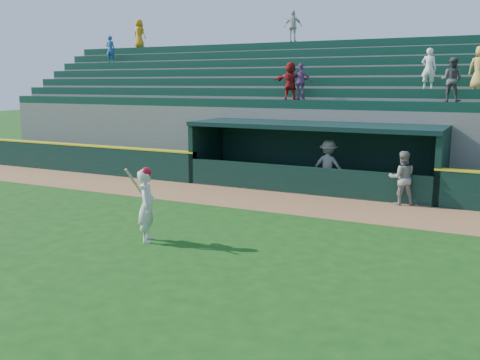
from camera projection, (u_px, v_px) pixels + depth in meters
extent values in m
plane|color=#154310|center=(212.00, 240.00, 13.56)|extent=(120.00, 120.00, 0.00)
cube|color=olive|center=(284.00, 202.00, 17.87)|extent=(40.00, 3.00, 0.01)
cube|color=black|center=(51.00, 157.00, 24.63)|extent=(15.50, 0.30, 1.20)
cube|color=yellow|center=(50.00, 143.00, 24.52)|extent=(15.50, 0.32, 0.06)
imported|color=gray|center=(402.00, 178.00, 17.42)|extent=(1.04, 0.92, 1.78)
imported|color=#9C9C97|center=(328.00, 166.00, 19.59)|extent=(1.24, 0.73, 1.89)
cube|color=slate|center=(312.00, 188.00, 20.33)|extent=(9.00, 2.60, 0.04)
cube|color=black|center=(207.00, 151.00, 22.16)|extent=(0.20, 2.60, 2.30)
cube|color=black|center=(442.00, 167.00, 18.09)|extent=(0.20, 2.60, 2.30)
cube|color=black|center=(323.00, 154.00, 21.27)|extent=(9.40, 0.20, 2.30)
cube|color=black|center=(313.00, 126.00, 19.90)|extent=(9.40, 2.80, 0.16)
cube|color=black|center=(301.00, 180.00, 19.17)|extent=(9.00, 0.16, 1.00)
cube|color=brown|center=(319.00, 178.00, 20.99)|extent=(8.40, 0.45, 0.10)
cube|color=slate|center=(328.00, 145.00, 21.67)|extent=(34.00, 0.85, 2.91)
cube|color=#0F3828|center=(328.00, 105.00, 21.28)|extent=(34.00, 0.60, 0.36)
cube|color=slate|center=(334.00, 138.00, 22.38)|extent=(34.00, 0.85, 3.36)
cube|color=#0F3828|center=(335.00, 93.00, 21.94)|extent=(34.00, 0.60, 0.36)
cube|color=slate|center=(340.00, 131.00, 23.09)|extent=(34.00, 0.85, 3.81)
cube|color=#0F3828|center=(341.00, 82.00, 22.61)|extent=(34.00, 0.60, 0.36)
cube|color=slate|center=(346.00, 124.00, 23.79)|extent=(34.00, 0.85, 4.26)
cube|color=#0F3828|center=(347.00, 71.00, 23.28)|extent=(34.00, 0.60, 0.36)
cube|color=slate|center=(351.00, 118.00, 24.50)|extent=(34.00, 0.85, 4.71)
cube|color=#0F3828|center=(352.00, 62.00, 23.94)|extent=(34.00, 0.60, 0.36)
cube|color=slate|center=(356.00, 112.00, 25.21)|extent=(34.00, 0.85, 5.16)
cube|color=#0F3828|center=(357.00, 52.00, 24.61)|extent=(34.00, 0.60, 0.36)
cube|color=slate|center=(361.00, 107.00, 25.92)|extent=(34.00, 0.85, 5.61)
cube|color=#0F3828|center=(362.00, 43.00, 25.28)|extent=(34.00, 0.60, 0.36)
cube|color=slate|center=(363.00, 106.00, 26.42)|extent=(34.50, 0.30, 5.61)
imported|color=orange|center=(139.00, 34.00, 30.89)|extent=(0.83, 0.58, 1.60)
imported|color=silver|center=(293.00, 26.00, 26.69)|extent=(0.94, 0.48, 1.54)
imported|color=maroon|center=(290.00, 81.00, 21.85)|extent=(1.46, 0.65, 1.52)
imported|color=#2A599B|center=(111.00, 49.00, 29.90)|extent=(0.60, 0.45, 1.47)
imported|color=#464646|center=(452.00, 80.00, 19.11)|extent=(0.86, 0.73, 1.57)
imported|color=gold|center=(480.00, 67.00, 19.40)|extent=(0.77, 0.51, 1.56)
imported|color=#855089|center=(301.00, 82.00, 21.65)|extent=(0.88, 0.41, 1.46)
imported|color=white|center=(429.00, 69.00, 20.19)|extent=(0.59, 0.41, 1.52)
imported|color=silver|center=(147.00, 206.00, 13.35)|extent=(0.70, 0.79, 1.82)
sphere|color=#AD091B|center=(146.00, 173.00, 13.20)|extent=(0.27, 0.27, 0.27)
cylinder|color=tan|center=(135.00, 183.00, 13.12)|extent=(0.28, 0.47, 0.76)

